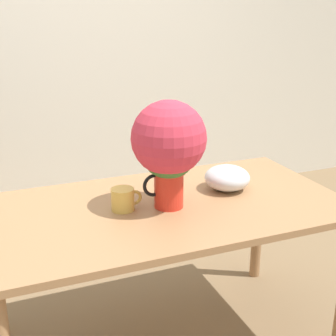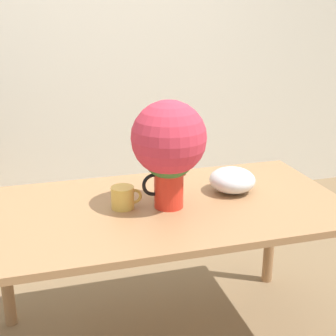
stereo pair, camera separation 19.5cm
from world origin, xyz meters
name	(u,v)px [view 1 (the left image)]	position (x,y,z in m)	size (l,w,h in m)	color
wall_back	(69,41)	(0.00, 1.78, 1.30)	(8.00, 0.05, 2.60)	silver
table	(165,223)	(0.04, -0.03, 0.64)	(1.57, 0.84, 0.72)	#A3754C
flower_vase	(169,145)	(0.04, -0.06, 1.00)	(0.31, 0.31, 0.46)	red
coffee_mug	(123,199)	(-0.15, -0.02, 0.77)	(0.13, 0.10, 0.10)	gold
white_bowl	(227,178)	(0.37, 0.03, 0.78)	(0.21, 0.21, 0.11)	silver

